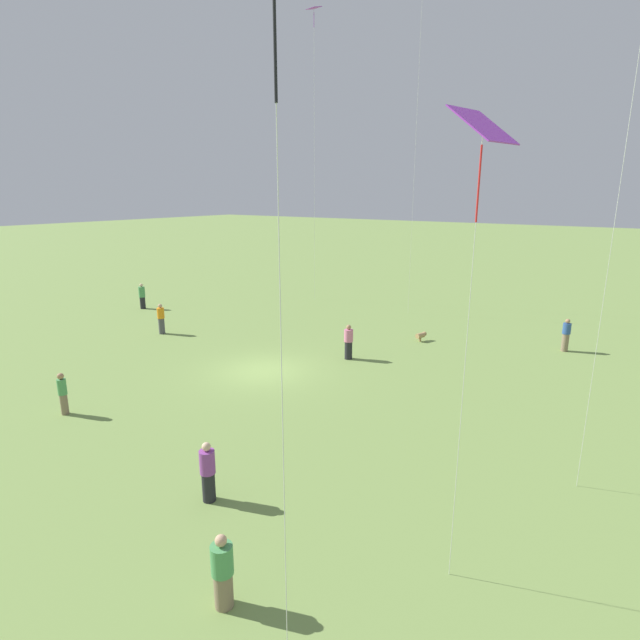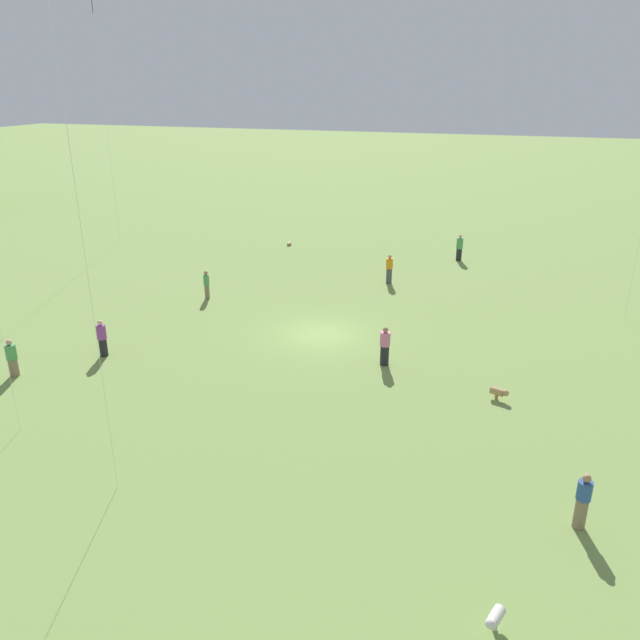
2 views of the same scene
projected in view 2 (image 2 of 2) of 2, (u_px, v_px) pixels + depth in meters
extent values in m
plane|color=#7A994C|center=(320.00, 334.00, 30.64)|extent=(240.00, 240.00, 0.00)
cylinder|color=#4C4C51|center=(389.00, 276.00, 38.09)|extent=(0.49, 0.49, 0.94)
cylinder|color=orange|center=(390.00, 264.00, 37.80)|extent=(0.58, 0.58, 0.62)
sphere|color=tan|center=(390.00, 257.00, 37.65)|extent=(0.24, 0.24, 0.24)
cylinder|color=#847056|center=(14.00, 367.00, 26.26)|extent=(0.44, 0.44, 0.78)
cylinder|color=#4C9956|center=(11.00, 352.00, 26.00)|extent=(0.52, 0.52, 0.63)
sphere|color=tan|center=(9.00, 342.00, 25.84)|extent=(0.24, 0.24, 0.24)
cylinder|color=#232328|center=(385.00, 355.00, 27.26)|extent=(0.53, 0.53, 0.91)
cylinder|color=pink|center=(385.00, 339.00, 26.98)|extent=(0.62, 0.62, 0.62)
sphere|color=#A87A56|center=(386.00, 330.00, 26.83)|extent=(0.24, 0.24, 0.24)
cylinder|color=#847056|center=(580.00, 513.00, 17.34)|extent=(0.49, 0.49, 0.95)
cylinder|color=#2D5193|center=(585.00, 491.00, 17.06)|extent=(0.57, 0.57, 0.56)
sphere|color=#A87A56|center=(587.00, 478.00, 16.92)|extent=(0.24, 0.24, 0.24)
cylinder|color=#232328|center=(103.00, 347.00, 28.14)|extent=(0.42, 0.42, 0.83)
cylinder|color=purple|center=(101.00, 332.00, 27.87)|extent=(0.49, 0.49, 0.65)
sphere|color=beige|center=(100.00, 323.00, 27.70)|extent=(0.24, 0.24, 0.24)
cylinder|color=#232328|center=(459.00, 255.00, 42.84)|extent=(0.51, 0.51, 0.84)
cylinder|color=#4C9956|center=(460.00, 243.00, 42.55)|extent=(0.60, 0.60, 0.74)
sphere|color=beige|center=(460.00, 236.00, 42.38)|extent=(0.24, 0.24, 0.24)
cylinder|color=#847056|center=(207.00, 292.00, 35.47)|extent=(0.39, 0.39, 0.80)
cylinder|color=#4C9956|center=(206.00, 280.00, 35.22)|extent=(0.46, 0.46, 0.60)
sphere|color=#A87A56|center=(206.00, 273.00, 35.07)|extent=(0.24, 0.24, 0.24)
cylinder|color=black|center=(91.00, 0.00, 42.24)|extent=(0.04, 0.04, 1.64)
cylinder|color=silver|center=(106.00, 120.00, 45.05)|extent=(0.01, 0.01, 17.86)
cylinder|color=silver|center=(72.00, 165.00, 15.69)|extent=(0.01, 0.01, 19.47)
cylinder|color=tan|center=(497.00, 392.00, 24.34)|extent=(0.44, 0.57, 0.29)
sphere|color=tan|center=(505.00, 393.00, 24.14)|extent=(0.26, 0.26, 0.26)
cylinder|color=tan|center=(496.00, 397.00, 24.43)|extent=(0.13, 0.13, 0.19)
cylinder|color=silver|center=(496.00, 616.00, 14.11)|extent=(0.55, 0.42, 0.28)
sphere|color=silver|center=(491.00, 624.00, 13.86)|extent=(0.25, 0.25, 0.25)
cylinder|color=silver|center=(495.00, 625.00, 14.21)|extent=(0.13, 0.13, 0.27)
cube|color=#A58459|center=(289.00, 244.00, 46.83)|extent=(0.42, 0.20, 0.21)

